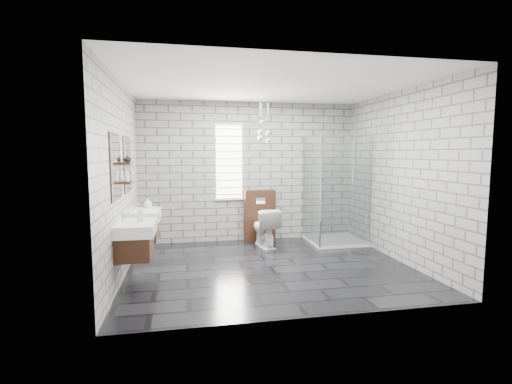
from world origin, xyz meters
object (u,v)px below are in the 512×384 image
object	(u,v)px
vanity_right	(141,217)
cistern_panel	(260,215)
toilet	(265,227)
vanity_left	(133,230)
shower_enclosure	(333,217)

from	to	relation	value
vanity_right	cistern_panel	bearing A→B (deg)	30.83
cistern_panel	toilet	distance (m)	0.50
vanity_right	cistern_panel	distance (m)	2.45
vanity_left	cistern_panel	size ratio (longest dim) A/B	1.57
vanity_right	toilet	world-z (taller)	vanity_right
cistern_panel	toilet	size ratio (longest dim) A/B	1.40
vanity_right	toilet	xyz separation A→B (m)	(2.09, 0.77, -0.40)
vanity_left	shower_enclosure	world-z (taller)	shower_enclosure
vanity_right	cistern_panel	xyz separation A→B (m)	(2.09, 1.25, -0.26)
vanity_right	shower_enclosure	size ratio (longest dim) A/B	0.77
vanity_left	toilet	bearing A→B (deg)	40.00
vanity_left	cistern_panel	bearing A→B (deg)	46.90
cistern_panel	shower_enclosure	xyz separation A→B (m)	(1.31, -0.52, 0.00)
cistern_panel	shower_enclosure	bearing A→B (deg)	-21.48
vanity_left	vanity_right	world-z (taller)	same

